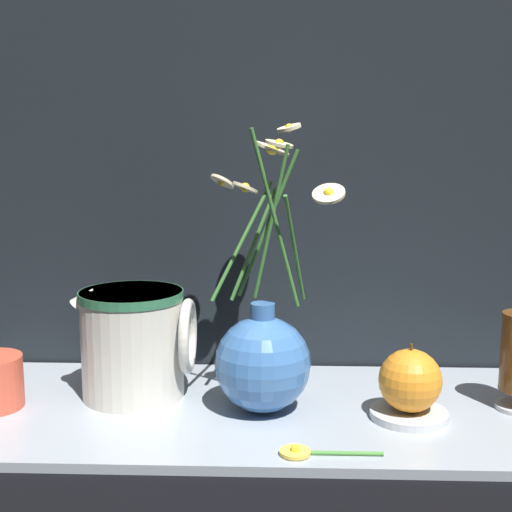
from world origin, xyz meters
TOP-DOWN VIEW (x-y plane):
  - ground_plane at (0.00, 0.00)m, footprint 6.00×6.00m
  - shelf at (0.00, 0.00)m, footprint 0.87×0.35m
  - backdrop_wall at (0.00, 0.19)m, footprint 1.37×0.02m
  - vase_with_flowers at (0.01, -0.01)m, footprint 0.19×0.18m
  - ceramic_pitcher at (-0.17, 0.04)m, footprint 0.17×0.14m
  - saucer_plate at (0.20, -0.03)m, footprint 0.10×0.10m
  - orange_fruit at (0.20, -0.03)m, footprint 0.08×0.08m
  - loose_daisy at (0.07, -0.14)m, footprint 0.12×0.04m

SIDE VIEW (x-z plane):
  - ground_plane at x=0.00m, z-range 0.00..0.00m
  - shelf at x=0.00m, z-range 0.00..0.01m
  - loose_daisy at x=0.07m, z-range 0.01..0.02m
  - saucer_plate at x=0.20m, z-range 0.01..0.02m
  - orange_fruit at x=0.20m, z-range 0.02..0.11m
  - vase_with_flowers at x=0.01m, z-range -0.10..0.27m
  - ceramic_pitcher at x=-0.17m, z-range 0.01..0.17m
  - backdrop_wall at x=0.00m, z-range 0.00..1.10m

